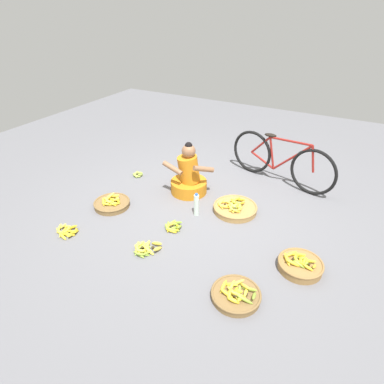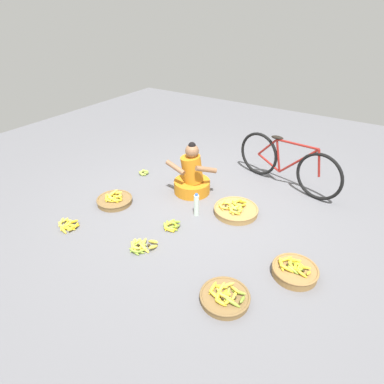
{
  "view_description": "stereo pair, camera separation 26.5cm",
  "coord_description": "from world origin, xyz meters",
  "px_view_note": "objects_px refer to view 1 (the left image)",
  "views": [
    {
      "loc": [
        1.63,
        -3.22,
        2.41
      ],
      "look_at": [
        0.0,
        -0.2,
        0.35
      ],
      "focal_mm": 30.01,
      "sensor_mm": 36.0,
      "label": 1
    },
    {
      "loc": [
        1.86,
        -3.08,
        2.41
      ],
      "look_at": [
        0.0,
        -0.2,
        0.35
      ],
      "focal_mm": 30.01,
      "sensor_mm": 36.0,
      "label": 2
    }
  ],
  "objects_px": {
    "vendor_woman_front": "(189,177)",
    "loose_bananas_mid_right": "(67,231)",
    "banana_basket_mid_left": "(235,208)",
    "loose_bananas_back_right": "(138,174)",
    "banana_basket_front_center": "(236,294)",
    "bicycle_leaning": "(280,160)",
    "banana_basket_near_bicycle": "(112,203)",
    "loose_bananas_back_left": "(173,227)",
    "banana_basket_back_center": "(300,265)",
    "loose_bananas_front_right": "(146,248)",
    "water_bottle": "(196,205)"
  },
  "relations": [
    {
      "from": "loose_bananas_back_right",
      "to": "loose_bananas_mid_right",
      "type": "xyz_separation_m",
      "value": [
        0.13,
        -1.58,
        -0.0
      ]
    },
    {
      "from": "bicycle_leaning",
      "to": "banana_basket_front_center",
      "type": "height_order",
      "value": "bicycle_leaning"
    },
    {
      "from": "loose_bananas_back_right",
      "to": "water_bottle",
      "type": "distance_m",
      "value": 1.42
    },
    {
      "from": "banana_basket_near_bicycle",
      "to": "loose_bananas_front_right",
      "type": "relative_size",
      "value": 1.58
    },
    {
      "from": "banana_basket_mid_left",
      "to": "loose_bananas_back_left",
      "type": "height_order",
      "value": "banana_basket_mid_left"
    },
    {
      "from": "loose_bananas_back_left",
      "to": "loose_bananas_back_right",
      "type": "bearing_deg",
      "value": 142.82
    },
    {
      "from": "bicycle_leaning",
      "to": "loose_bananas_mid_right",
      "type": "bearing_deg",
      "value": -127.3
    },
    {
      "from": "vendor_woman_front",
      "to": "loose_bananas_mid_right",
      "type": "distance_m",
      "value": 1.76
    },
    {
      "from": "bicycle_leaning",
      "to": "loose_bananas_mid_right",
      "type": "height_order",
      "value": "bicycle_leaning"
    },
    {
      "from": "vendor_woman_front",
      "to": "loose_bananas_mid_right",
      "type": "bearing_deg",
      "value": -118.13
    },
    {
      "from": "vendor_woman_front",
      "to": "loose_bananas_back_left",
      "type": "xyz_separation_m",
      "value": [
        0.25,
        -0.86,
        -0.22
      ]
    },
    {
      "from": "water_bottle",
      "to": "banana_basket_mid_left",
      "type": "bearing_deg",
      "value": 37.6
    },
    {
      "from": "loose_bananas_front_right",
      "to": "loose_bananas_mid_right",
      "type": "xyz_separation_m",
      "value": [
        -1.01,
        -0.19,
        -0.0
      ]
    },
    {
      "from": "banana_basket_near_bicycle",
      "to": "banana_basket_front_center",
      "type": "bearing_deg",
      "value": -17.86
    },
    {
      "from": "banana_basket_near_bicycle",
      "to": "water_bottle",
      "type": "bearing_deg",
      "value": 18.46
    },
    {
      "from": "banana_basket_near_bicycle",
      "to": "banana_basket_mid_left",
      "type": "distance_m",
      "value": 1.65
    },
    {
      "from": "vendor_woman_front",
      "to": "loose_bananas_front_right",
      "type": "xyz_separation_m",
      "value": [
        0.19,
        -1.34,
        -0.21
      ]
    },
    {
      "from": "banana_basket_back_center",
      "to": "loose_bananas_back_right",
      "type": "xyz_separation_m",
      "value": [
        -2.72,
        0.87,
        -0.03
      ]
    },
    {
      "from": "banana_basket_front_center",
      "to": "loose_bananas_front_right",
      "type": "xyz_separation_m",
      "value": [
        -1.13,
        0.15,
        -0.02
      ]
    },
    {
      "from": "bicycle_leaning",
      "to": "vendor_woman_front",
      "type": "bearing_deg",
      "value": -138.75
    },
    {
      "from": "banana_basket_near_bicycle",
      "to": "loose_bananas_back_left",
      "type": "height_order",
      "value": "banana_basket_near_bicycle"
    },
    {
      "from": "loose_bananas_front_right",
      "to": "vendor_woman_front",
      "type": "bearing_deg",
      "value": 98.1
    },
    {
      "from": "banana_basket_mid_left",
      "to": "loose_bananas_back_right",
      "type": "xyz_separation_m",
      "value": [
        -1.73,
        0.2,
        -0.02
      ]
    },
    {
      "from": "loose_bananas_back_right",
      "to": "banana_basket_mid_left",
      "type": "bearing_deg",
      "value": -6.46
    },
    {
      "from": "banana_basket_near_bicycle",
      "to": "loose_bananas_back_right",
      "type": "height_order",
      "value": "banana_basket_near_bicycle"
    },
    {
      "from": "bicycle_leaning",
      "to": "banana_basket_front_center",
      "type": "distance_m",
      "value": 2.45
    },
    {
      "from": "banana_basket_near_bicycle",
      "to": "banana_basket_back_center",
      "type": "xyz_separation_m",
      "value": [
        2.5,
        0.01,
        0.01
      ]
    },
    {
      "from": "banana_basket_near_bicycle",
      "to": "banana_basket_back_center",
      "type": "bearing_deg",
      "value": 0.14
    },
    {
      "from": "bicycle_leaning",
      "to": "banana_basket_back_center",
      "type": "height_order",
      "value": "bicycle_leaning"
    },
    {
      "from": "loose_bananas_mid_right",
      "to": "banana_basket_mid_left",
      "type": "bearing_deg",
      "value": 40.96
    },
    {
      "from": "banana_basket_near_bicycle",
      "to": "water_bottle",
      "type": "xyz_separation_m",
      "value": [
        1.1,
        0.37,
        0.1
      ]
    },
    {
      "from": "vendor_woman_front",
      "to": "banana_basket_near_bicycle",
      "type": "distance_m",
      "value": 1.12
    },
    {
      "from": "banana_basket_front_center",
      "to": "banana_basket_near_bicycle",
      "type": "bearing_deg",
      "value": 162.14
    },
    {
      "from": "bicycle_leaning",
      "to": "banana_basket_mid_left",
      "type": "distance_m",
      "value": 1.15
    },
    {
      "from": "loose_bananas_back_right",
      "to": "banana_basket_back_center",
      "type": "bearing_deg",
      "value": -17.79
    },
    {
      "from": "banana_basket_mid_left",
      "to": "loose_bananas_back_left",
      "type": "bearing_deg",
      "value": -126.54
    },
    {
      "from": "banana_basket_mid_left",
      "to": "loose_bananas_mid_right",
      "type": "xyz_separation_m",
      "value": [
        -1.6,
        -1.39,
        -0.02
      ]
    },
    {
      "from": "banana_basket_back_center",
      "to": "water_bottle",
      "type": "height_order",
      "value": "water_bottle"
    },
    {
      "from": "banana_basket_near_bicycle",
      "to": "loose_bananas_front_right",
      "type": "distance_m",
      "value": 1.06
    },
    {
      "from": "vendor_woman_front",
      "to": "banana_basket_back_center",
      "type": "relative_size",
      "value": 1.66
    },
    {
      "from": "banana_basket_front_center",
      "to": "loose_bananas_mid_right",
      "type": "bearing_deg",
      "value": -178.86
    },
    {
      "from": "banana_basket_back_center",
      "to": "loose_bananas_mid_right",
      "type": "distance_m",
      "value": 2.69
    },
    {
      "from": "banana_basket_mid_left",
      "to": "banana_basket_front_center",
      "type": "height_order",
      "value": "banana_basket_mid_left"
    },
    {
      "from": "banana_basket_back_center",
      "to": "loose_bananas_mid_right",
      "type": "height_order",
      "value": "banana_basket_back_center"
    },
    {
      "from": "vendor_woman_front",
      "to": "banana_basket_back_center",
      "type": "height_order",
      "value": "vendor_woman_front"
    },
    {
      "from": "banana_basket_front_center",
      "to": "loose_bananas_back_right",
      "type": "relative_size",
      "value": 2.65
    },
    {
      "from": "vendor_woman_front",
      "to": "banana_basket_mid_left",
      "type": "distance_m",
      "value": 0.81
    },
    {
      "from": "vendor_woman_front",
      "to": "banana_basket_near_bicycle",
      "type": "bearing_deg",
      "value": -131.31
    },
    {
      "from": "loose_bananas_back_right",
      "to": "loose_bananas_back_left",
      "type": "distance_m",
      "value": 1.5
    },
    {
      "from": "vendor_woman_front",
      "to": "loose_bananas_mid_right",
      "type": "height_order",
      "value": "vendor_woman_front"
    }
  ]
}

